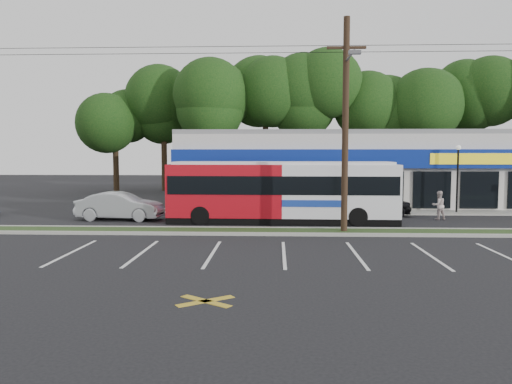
{
  "coord_description": "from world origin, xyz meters",
  "views": [
    {
      "loc": [
        -0.19,
        -22.46,
        3.82
      ],
      "look_at": [
        -1.32,
        5.0,
        1.62
      ],
      "focal_mm": 35.0,
      "sensor_mm": 36.0,
      "label": 1
    }
  ],
  "objects_px": {
    "lamp_post": "(458,171)",
    "car_dark": "(372,202)",
    "utility_pole": "(342,118)",
    "metrobus": "(282,190)",
    "car_silver": "(120,206)",
    "pedestrian_b": "(439,205)",
    "pedestrian_a": "(359,199)"
  },
  "relations": [
    {
      "from": "lamp_post",
      "to": "car_dark",
      "type": "bearing_deg",
      "value": -169.15
    },
    {
      "from": "utility_pole",
      "to": "metrobus",
      "type": "xyz_separation_m",
      "value": [
        -2.7,
        3.57,
        -3.66
      ]
    },
    {
      "from": "car_silver",
      "to": "pedestrian_b",
      "type": "distance_m",
      "value": 18.02
    },
    {
      "from": "car_silver",
      "to": "utility_pole",
      "type": "bearing_deg",
      "value": -106.16
    },
    {
      "from": "metrobus",
      "to": "car_silver",
      "type": "relative_size",
      "value": 2.59
    },
    {
      "from": "car_dark",
      "to": "pedestrian_a",
      "type": "height_order",
      "value": "pedestrian_a"
    },
    {
      "from": "utility_pole",
      "to": "metrobus",
      "type": "height_order",
      "value": "utility_pole"
    },
    {
      "from": "car_dark",
      "to": "pedestrian_a",
      "type": "distance_m",
      "value": 0.99
    },
    {
      "from": "utility_pole",
      "to": "pedestrian_a",
      "type": "height_order",
      "value": "utility_pole"
    },
    {
      "from": "metrobus",
      "to": "car_silver",
      "type": "xyz_separation_m",
      "value": [
        -9.13,
        0.61,
        -0.97
      ]
    },
    {
      "from": "utility_pole",
      "to": "pedestrian_a",
      "type": "distance_m",
      "value": 9.05
    },
    {
      "from": "utility_pole",
      "to": "car_silver",
      "type": "height_order",
      "value": "utility_pole"
    },
    {
      "from": "pedestrian_a",
      "to": "car_silver",
      "type": "bearing_deg",
      "value": 16.68
    },
    {
      "from": "car_silver",
      "to": "pedestrian_b",
      "type": "height_order",
      "value": "pedestrian_b"
    },
    {
      "from": "metrobus",
      "to": "car_silver",
      "type": "distance_m",
      "value": 9.2
    },
    {
      "from": "metrobus",
      "to": "car_dark",
      "type": "distance_m",
      "value": 6.41
    },
    {
      "from": "car_silver",
      "to": "pedestrian_b",
      "type": "relative_size",
      "value": 2.93
    },
    {
      "from": "car_dark",
      "to": "utility_pole",
      "type": "bearing_deg",
      "value": 162.19
    },
    {
      "from": "utility_pole",
      "to": "car_dark",
      "type": "xyz_separation_m",
      "value": [
        2.74,
        6.83,
        -4.62
      ]
    },
    {
      "from": "car_silver",
      "to": "car_dark",
      "type": "bearing_deg",
      "value": -76.38
    },
    {
      "from": "lamp_post",
      "to": "utility_pole",
      "type": "bearing_deg",
      "value": -136.05
    },
    {
      "from": "metrobus",
      "to": "pedestrian_b",
      "type": "relative_size",
      "value": 7.59
    },
    {
      "from": "utility_pole",
      "to": "car_dark",
      "type": "distance_m",
      "value": 8.69
    },
    {
      "from": "pedestrian_a",
      "to": "car_dark",
      "type": "bearing_deg",
      "value": 134.18
    },
    {
      "from": "metrobus",
      "to": "pedestrian_b",
      "type": "bearing_deg",
      "value": 10.87
    },
    {
      "from": "utility_pole",
      "to": "car_dark",
      "type": "height_order",
      "value": "utility_pole"
    },
    {
      "from": "car_dark",
      "to": "car_silver",
      "type": "height_order",
      "value": "car_dark"
    },
    {
      "from": "lamp_post",
      "to": "metrobus",
      "type": "relative_size",
      "value": 0.34
    },
    {
      "from": "metrobus",
      "to": "pedestrian_a",
      "type": "bearing_deg",
      "value": 41.13
    },
    {
      "from": "car_silver",
      "to": "pedestrian_b",
      "type": "xyz_separation_m",
      "value": [
        18.0,
        0.89,
        0.03
      ]
    },
    {
      "from": "pedestrian_a",
      "to": "pedestrian_b",
      "type": "relative_size",
      "value": 1.13
    },
    {
      "from": "utility_pole",
      "to": "pedestrian_b",
      "type": "distance_m",
      "value": 9.22
    }
  ]
}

